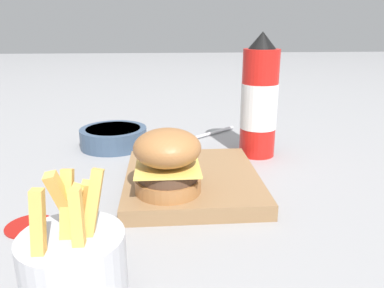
{
  "coord_description": "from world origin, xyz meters",
  "views": [
    {
      "loc": [
        -0.55,
        0.03,
        0.25
      ],
      "look_at": [
        0.01,
        -0.01,
        0.07
      ],
      "focal_mm": 35.0,
      "sensor_mm": 36.0,
      "label": 1
    }
  ],
  "objects_px": {
    "serving_board": "(192,180)",
    "fries_basket": "(74,268)",
    "ketchup_bottle": "(259,101)",
    "side_bowl": "(114,137)",
    "burger": "(168,161)",
    "spoon": "(196,138)"
  },
  "relations": [
    {
      "from": "serving_board",
      "to": "fries_basket",
      "type": "relative_size",
      "value": 1.77
    },
    {
      "from": "ketchup_bottle",
      "to": "side_bowl",
      "type": "xyz_separation_m",
      "value": [
        0.07,
        0.29,
        -0.09
      ]
    },
    {
      "from": "serving_board",
      "to": "fries_basket",
      "type": "height_order",
      "value": "fries_basket"
    },
    {
      "from": "burger",
      "to": "fries_basket",
      "type": "distance_m",
      "value": 0.22
    },
    {
      "from": "burger",
      "to": "side_bowl",
      "type": "bearing_deg",
      "value": 21.47
    },
    {
      "from": "serving_board",
      "to": "side_bowl",
      "type": "bearing_deg",
      "value": 34.15
    },
    {
      "from": "burger",
      "to": "fries_basket",
      "type": "bearing_deg",
      "value": 156.03
    },
    {
      "from": "side_bowl",
      "to": "ketchup_bottle",
      "type": "bearing_deg",
      "value": -104.15
    },
    {
      "from": "serving_board",
      "to": "spoon",
      "type": "height_order",
      "value": "serving_board"
    },
    {
      "from": "spoon",
      "to": "serving_board",
      "type": "bearing_deg",
      "value": 44.37
    },
    {
      "from": "fries_basket",
      "to": "serving_board",
      "type": "bearing_deg",
      "value": -26.07
    },
    {
      "from": "serving_board",
      "to": "fries_basket",
      "type": "xyz_separation_m",
      "value": [
        -0.26,
        0.13,
        0.03
      ]
    },
    {
      "from": "ketchup_bottle",
      "to": "spoon",
      "type": "distance_m",
      "value": 0.19
    },
    {
      "from": "burger",
      "to": "fries_basket",
      "type": "height_order",
      "value": "fries_basket"
    },
    {
      "from": "burger",
      "to": "spoon",
      "type": "height_order",
      "value": "burger"
    },
    {
      "from": "serving_board",
      "to": "spoon",
      "type": "relative_size",
      "value": 1.6
    },
    {
      "from": "serving_board",
      "to": "ketchup_bottle",
      "type": "height_order",
      "value": "ketchup_bottle"
    },
    {
      "from": "serving_board",
      "to": "side_bowl",
      "type": "distance_m",
      "value": 0.27
    },
    {
      "from": "side_bowl",
      "to": "burger",
      "type": "bearing_deg",
      "value": -158.53
    },
    {
      "from": "side_bowl",
      "to": "spoon",
      "type": "bearing_deg",
      "value": -78.96
    },
    {
      "from": "serving_board",
      "to": "spoon",
      "type": "xyz_separation_m",
      "value": [
        0.26,
        -0.03,
        -0.01
      ]
    },
    {
      "from": "serving_board",
      "to": "side_bowl",
      "type": "xyz_separation_m",
      "value": [
        0.22,
        0.15,
        0.01
      ]
    }
  ]
}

